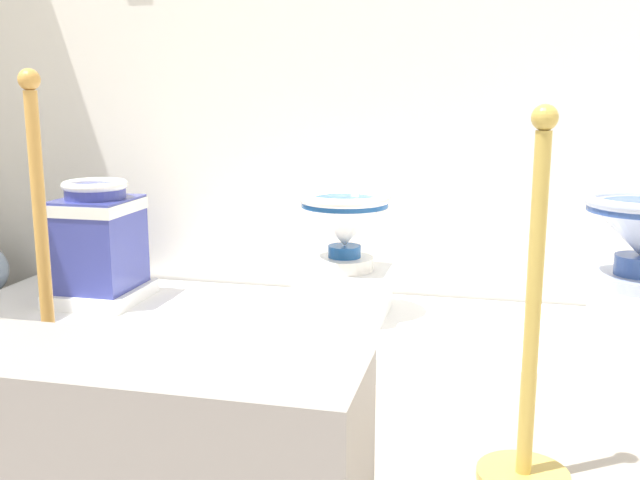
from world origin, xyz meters
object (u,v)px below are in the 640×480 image
object	(u,v)px
plinth_block_tall_cobalt	(634,315)
museum_bench	(141,437)
antique_toilet_slender_white	(345,220)
antique_toilet_leftmost	(98,233)
plinth_block_slender_white	(344,292)
plinth_block_leftmost	(102,294)
stanchion_post_near_right	(529,372)
stanchion_post_near_left	(47,309)

from	to	relation	value
plinth_block_tall_cobalt	museum_bench	size ratio (longest dim) A/B	0.27
antique_toilet_slender_white	antique_toilet_leftmost	bearing A→B (deg)	-177.43
plinth_block_slender_white	antique_toilet_slender_white	world-z (taller)	antique_toilet_slender_white
plinth_block_leftmost	stanchion_post_near_right	size ratio (longest dim) A/B	0.41
plinth_block_slender_white	plinth_block_tall_cobalt	distance (m)	1.09
plinth_block_leftmost	plinth_block_tall_cobalt	xyz separation A→B (m)	(2.16, -0.05, 0.08)
stanchion_post_near_right	plinth_block_tall_cobalt	bearing A→B (deg)	65.93
antique_toilet_leftmost	museum_bench	bearing A→B (deg)	-57.01
plinth_block_slender_white	plinth_block_tall_cobalt	size ratio (longest dim) A/B	1.21
museum_bench	stanchion_post_near_right	bearing A→B (deg)	22.69
stanchion_post_near_right	antique_toilet_slender_white	bearing A→B (deg)	124.21
plinth_block_tall_cobalt	stanchion_post_near_right	size ratio (longest dim) A/B	0.30
plinth_block_tall_cobalt	museum_bench	xyz separation A→B (m)	(-1.30, -1.28, -0.00)
plinth_block_leftmost	antique_toilet_leftmost	bearing A→B (deg)	75.96
plinth_block_leftmost	plinth_block_slender_white	size ratio (longest dim) A/B	1.14
plinth_block_leftmost	antique_toilet_leftmost	size ratio (longest dim) A/B	0.85
plinth_block_slender_white	stanchion_post_near_right	xyz separation A→B (m)	(0.68, -1.01, 0.11)
plinth_block_tall_cobalt	stanchion_post_near_right	distance (m)	1.00
antique_toilet_leftmost	museum_bench	world-z (taller)	antique_toilet_leftmost
stanchion_post_near_left	stanchion_post_near_right	distance (m)	1.42
plinth_block_leftmost	stanchion_post_near_left	bearing A→B (deg)	-69.23
stanchion_post_near_right	plinth_block_leftmost	bearing A→B (deg)	151.39
antique_toilet_leftmost	antique_toilet_slender_white	distance (m)	1.08
stanchion_post_near_left	plinth_block_tall_cobalt	bearing A→B (deg)	24.79
antique_toilet_slender_white	plinth_block_tall_cobalt	size ratio (longest dim) A/B	1.26
antique_toilet_slender_white	stanchion_post_near_right	world-z (taller)	stanchion_post_near_right
plinth_block_leftmost	antique_toilet_slender_white	distance (m)	1.13
stanchion_post_near_left	museum_bench	bearing A→B (deg)	-39.91
plinth_block_tall_cobalt	stanchion_post_near_right	xyz separation A→B (m)	(-0.41, -0.91, 0.10)
stanchion_post_near_left	stanchion_post_near_right	bearing A→B (deg)	-2.70
antique_toilet_slender_white	museum_bench	bearing A→B (deg)	-98.59
stanchion_post_near_left	museum_bench	size ratio (longest dim) A/B	1.00
antique_toilet_slender_white	stanchion_post_near_left	distance (m)	1.20
stanchion_post_near_right	plinth_block_slender_white	bearing A→B (deg)	124.21
plinth_block_slender_white	stanchion_post_near_right	distance (m)	1.22
antique_toilet_leftmost	plinth_block_tall_cobalt	bearing A→B (deg)	-1.28
plinth_block_leftmost	plinth_block_slender_white	world-z (taller)	plinth_block_slender_white
antique_toilet_slender_white	stanchion_post_near_right	distance (m)	1.23
plinth_block_tall_cobalt	stanchion_post_near_right	bearing A→B (deg)	-114.07
plinth_block_leftmost	museum_bench	world-z (taller)	museum_bench
plinth_block_tall_cobalt	antique_toilet_slender_white	bearing A→B (deg)	174.94
stanchion_post_near_right	museum_bench	world-z (taller)	stanchion_post_near_right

